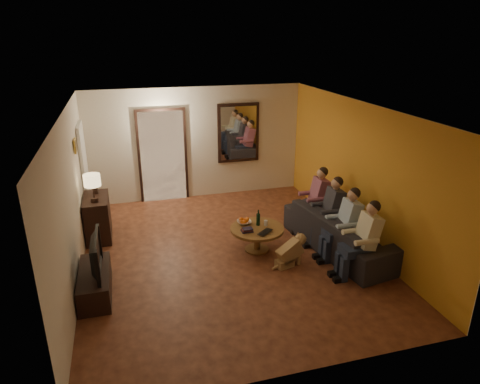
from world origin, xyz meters
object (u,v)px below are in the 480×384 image
object	(u,v)px
dog	(290,251)
bowl	(244,222)
tv_stand	(95,283)
laptop	(267,233)
dresser	(98,217)
wine_bottle	(258,217)
person_a	(364,242)
person_b	(345,227)
coffee_table	(257,239)
tv	(91,255)
table_lamp	(93,188)
sofa	(341,231)
person_c	(329,213)
person_d	(316,202)

from	to	relation	value
dog	bowl	distance (m)	1.06
tv_stand	laptop	xyz separation A→B (m)	(2.89, 0.39, 0.27)
dresser	laptop	bearing A→B (deg)	-29.17
wine_bottle	person_a	bearing A→B (deg)	-45.79
person_b	coffee_table	xyz separation A→B (m)	(-1.38, 0.67, -0.38)
tv	person_b	distance (m)	4.17
table_lamp	person_a	world-z (taller)	table_lamp
sofa	bowl	size ratio (longest dim) A/B	9.50
laptop	tv_stand	bearing A→B (deg)	148.49
sofa	laptop	distance (m)	1.39
person_c	person_b	bearing A→B (deg)	-90.00
tv_stand	laptop	bearing A→B (deg)	7.75
person_d	bowl	xyz separation A→B (m)	(-1.56, -0.31, -0.12)
sofa	laptop	xyz separation A→B (m)	(-1.38, 0.09, 0.10)
tv	person_c	bearing A→B (deg)	-81.77
tv	dog	world-z (taller)	tv
tv	laptop	bearing A→B (deg)	-82.25
table_lamp	laptop	bearing A→B (deg)	-25.73
person_d	bowl	bearing A→B (deg)	-168.77
person_c	bowl	world-z (taller)	person_c
person_a	coffee_table	bearing A→B (deg)	137.43
tv_stand	dog	size ratio (longest dim) A/B	2.11
tv_stand	sofa	world-z (taller)	sofa
person_b	tv_stand	bearing A→B (deg)	-179.96
tv_stand	tv	world-z (taller)	tv
table_lamp	wine_bottle	size ratio (longest dim) A/B	1.74
person_a	person_b	world-z (taller)	same
tv_stand	bowl	xyz separation A→B (m)	(2.61, 0.89, 0.28)
tv	person_b	world-z (taller)	person_b
tv_stand	wine_bottle	distance (m)	2.97
person_c	person_d	distance (m)	0.60
tv_stand	person_b	size ratio (longest dim) A/B	0.99
person_d	coffee_table	xyz separation A→B (m)	(-1.38, -0.53, -0.38)
dog	laptop	distance (m)	0.51
tv_stand	bowl	bearing A→B (deg)	18.91
tv_stand	person_d	size ratio (longest dim) A/B	0.99
sofa	person_c	bearing A→B (deg)	9.34
dresser	person_b	world-z (taller)	person_b
tv_stand	dog	bearing A→B (deg)	0.14
person_a	laptop	size ratio (longest dim) A/B	3.65
sofa	wine_bottle	xyz separation A→B (m)	(-1.43, 0.47, 0.25)
person_c	wine_bottle	distance (m)	1.34
dresser	dog	distance (m)	3.74
sofa	coffee_table	bearing A→B (deg)	66.90
dresser	person_c	size ratio (longest dim) A/B	0.77
table_lamp	person_b	bearing A→B (deg)	-23.13
dog	table_lamp	bearing A→B (deg)	134.86
person_b	dog	world-z (taller)	person_b
dresser	coffee_table	distance (m)	3.09
dresser	sofa	bearing A→B (deg)	-21.72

